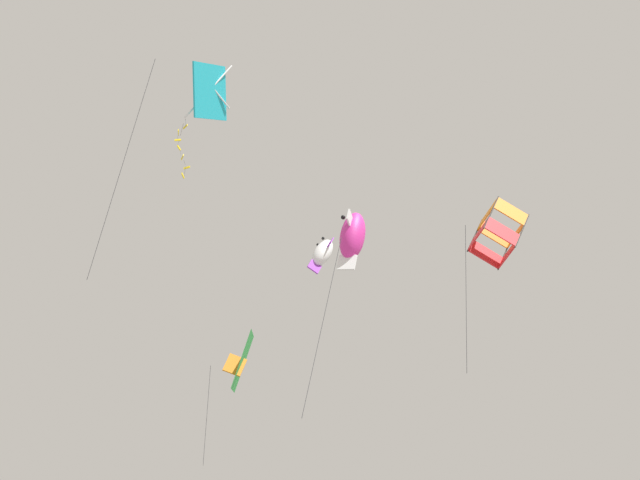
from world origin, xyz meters
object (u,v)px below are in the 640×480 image
object	(u,v)px
kite_diamond_highest	(209,93)
kite_fish_upper_right	(322,253)
kite_fish_near_right	(352,236)
kite_delta_near_left	(241,362)
kite_box_far_centre	(498,233)

from	to	relation	value
kite_diamond_highest	kite_fish_upper_right	world-z (taller)	kite_diamond_highest
kite_fish_upper_right	kite_fish_near_right	bearing A→B (deg)	166.80
kite_delta_near_left	kite_fish_upper_right	size ratio (longest dim) A/B	2.84
kite_diamond_highest	kite_delta_near_left	size ratio (longest dim) A/B	1.74
kite_delta_near_left	kite_box_far_centre	bearing A→B (deg)	-149.40
kite_box_far_centre	kite_fish_upper_right	distance (m)	5.61
kite_delta_near_left	kite_box_far_centre	size ratio (longest dim) A/B	0.87
kite_diamond_highest	kite_fish_near_right	bearing A→B (deg)	-67.24
kite_diamond_highest	kite_box_far_centre	bearing A→B (deg)	-76.38
kite_delta_near_left	kite_box_far_centre	world-z (taller)	kite_delta_near_left
kite_delta_near_left	kite_diamond_highest	bearing A→B (deg)	165.51
kite_box_far_centre	kite_fish_upper_right	xyz separation A→B (m)	(3.66, -3.87, 1.76)
kite_fish_near_right	kite_fish_upper_right	xyz separation A→B (m)	(-0.04, -2.94, 2.00)
kite_diamond_highest	kite_delta_near_left	bearing A→B (deg)	-0.96
kite_diamond_highest	kite_delta_near_left	world-z (taller)	kite_diamond_highest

